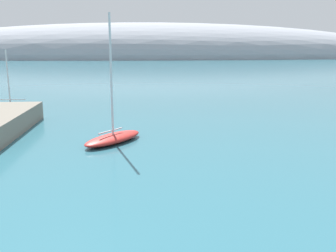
% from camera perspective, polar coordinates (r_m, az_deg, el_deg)
% --- Properties ---
extents(distant_ridge, '(314.91, 75.48, 39.05)m').
position_cam_1_polar(distant_ridge, '(221.42, -2.81, 10.33)').
color(distant_ridge, '#999EA8').
rests_on(distant_ridge, ground).
extents(sailboat_red_near_shore, '(5.71, 6.32, 10.70)m').
position_cam_1_polar(sailboat_red_near_shore, '(32.38, -8.31, -1.57)').
color(sailboat_red_near_shore, red).
rests_on(sailboat_red_near_shore, water).
extents(sailboat_black_mid_mooring, '(7.31, 2.59, 7.53)m').
position_cam_1_polar(sailboat_black_mid_mooring, '(51.61, -22.74, 2.85)').
color(sailboat_black_mid_mooring, black).
rests_on(sailboat_black_mid_mooring, water).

